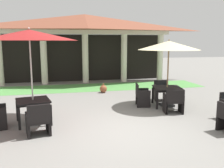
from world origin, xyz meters
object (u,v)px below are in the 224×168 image
patio_umbrella_mid_right (29,36)px  patio_chair_mid_right_south (38,121)px  patio_chair_mid_left_north (162,91)px  patio_table_mid_right (33,103)px  patio_chair_mid_left_south (174,101)px  patio_umbrella_mid_left (169,46)px  terracotta_urn (103,89)px  patio_chair_mid_left_west (142,96)px  patio_table_mid_left (167,89)px

patio_umbrella_mid_right → patio_chair_mid_right_south: patio_umbrella_mid_right is taller
patio_chair_mid_left_north → patio_table_mid_right: 5.46m
patio_chair_mid_left_south → patio_umbrella_mid_right: bearing=-167.1°
patio_umbrella_mid_left → terracotta_urn: patio_umbrella_mid_left is taller
patio_umbrella_mid_left → patio_chair_mid_left_north: (0.20, 0.95, -1.90)m
patio_chair_mid_left_west → patio_table_mid_right: bearing=-60.6°
terracotta_urn → patio_chair_mid_left_south: bearing=-66.3°
patio_chair_mid_left_west → patio_chair_mid_left_north: patio_chair_mid_left_west is taller
patio_table_mid_left → patio_umbrella_mid_right: size_ratio=0.42×
patio_chair_mid_left_south → patio_chair_mid_right_south: 4.61m
patio_table_mid_left → patio_umbrella_mid_left: patio_umbrella_mid_left is taller
patio_chair_mid_right_south → terracotta_urn: size_ratio=1.93×
patio_table_mid_left → patio_chair_mid_left_west: bearing=168.3°
patio_umbrella_mid_left → patio_chair_mid_left_west: patio_umbrella_mid_left is taller
patio_chair_mid_left_south → terracotta_urn: bearing=125.4°
patio_chair_mid_right_south → patio_table_mid_left: bearing=12.7°
patio_umbrella_mid_left → terracotta_urn: size_ratio=5.59×
patio_table_mid_left → patio_chair_mid_right_south: 5.12m
patio_chair_mid_right_south → patio_chair_mid_left_north: bearing=20.6°
patio_umbrella_mid_left → patio_chair_mid_right_south: (-4.66, -2.09, -1.92)m
patio_umbrella_mid_left → patio_umbrella_mid_right: bearing=-167.8°
patio_umbrella_mid_right → patio_umbrella_mid_left: bearing=12.2°
patio_chair_mid_left_south → patio_umbrella_mid_left: bearing=90.0°
patio_chair_mid_left_south → terracotta_urn: size_ratio=1.88×
patio_chair_mid_left_west → patio_umbrella_mid_right: size_ratio=0.30×
terracotta_urn → patio_table_mid_right: bearing=-125.6°
patio_chair_mid_left_south → patio_chair_mid_right_south: (-4.47, -1.14, -0.02)m
patio_table_mid_right → terracotta_urn: size_ratio=2.44×
terracotta_urn → patio_chair_mid_left_west: bearing=-70.7°
patio_umbrella_mid_left → patio_table_mid_right: bearing=-167.8°
patio_chair_mid_left_south → patio_umbrella_mid_right: patio_umbrella_mid_right is taller
patio_umbrella_mid_left → patio_chair_mid_left_west: bearing=168.3°
patio_chair_mid_left_west → patio_chair_mid_right_south: size_ratio=0.98×
patio_chair_mid_left_north → patio_table_mid_right: patio_chair_mid_left_north is taller
patio_umbrella_mid_left → patio_umbrella_mid_right: (-4.88, -1.05, 0.34)m
patio_chair_mid_left_west → patio_umbrella_mid_right: (-3.92, -1.25, 2.24)m
patio_chair_mid_right_south → terracotta_urn: patio_chair_mid_right_south is taller
patio_chair_mid_left_west → patio_table_mid_right: size_ratio=0.78×
patio_umbrella_mid_left → patio_chair_mid_left_south: (-0.20, -0.95, -1.89)m
patio_table_mid_left → patio_chair_mid_left_north: size_ratio=1.44×
patio_chair_mid_right_south → terracotta_urn: (2.72, 5.14, -0.20)m
patio_chair_mid_left_west → terracotta_urn: size_ratio=1.90×
patio_chair_mid_left_north → patio_table_mid_right: (-5.07, -2.00, 0.24)m
patio_umbrella_mid_left → patio_umbrella_mid_right: patio_umbrella_mid_right is taller
patio_umbrella_mid_right → patio_chair_mid_left_north: bearing=21.6°
patio_chair_mid_left_south → patio_umbrella_mid_right: size_ratio=0.30×
patio_umbrella_mid_left → terracotta_urn: (-1.95, 3.04, -2.12)m
patio_table_mid_left → patio_umbrella_mid_left: size_ratio=0.47×
patio_chair_mid_left_north → patio_table_mid_left: bearing=90.0°
patio_chair_mid_left_west → patio_chair_mid_left_north: bearing=134.9°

